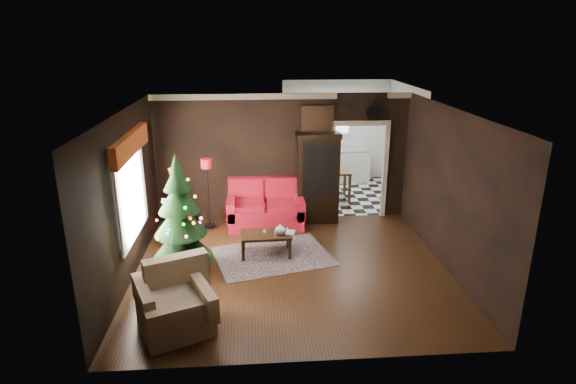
{
  "coord_description": "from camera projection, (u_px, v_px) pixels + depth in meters",
  "views": [
    {
      "loc": [
        -0.64,
        -7.5,
        3.97
      ],
      "look_at": [
        0.0,
        0.9,
        1.15
      ],
      "focal_mm": 29.44,
      "sensor_mm": 36.0,
      "label": 1
    }
  ],
  "objects": [
    {
      "name": "curio_cabinet",
      "position": [
        317.0,
        180.0,
        10.29
      ],
      "size": [
        0.9,
        0.45,
        1.9
      ],
      "primitive_type": null,
      "color": "black",
      "rests_on": "ground"
    },
    {
      "name": "rug",
      "position": [
        273.0,
        256.0,
        8.88
      ],
      "size": [
        2.4,
        2.0,
        0.01
      ],
      "primitive_type": "cube",
      "rotation": [
        0.0,
        0.0,
        0.26
      ],
      "color": "#4D3140",
      "rests_on": "ground"
    },
    {
      "name": "coffee_table",
      "position": [
        266.0,
        244.0,
        8.89
      ],
      "size": [
        0.96,
        0.6,
        0.42
      ],
      "primitive_type": null,
      "rotation": [
        0.0,
        0.0,
        0.04
      ],
      "color": "black",
      "rests_on": "rug"
    },
    {
      "name": "wall_back",
      "position": [
        282.0,
        158.0,
        10.31
      ],
      "size": [
        5.5,
        0.0,
        5.5
      ],
      "primitive_type": "plane",
      "rotation": [
        1.57,
        0.0,
        0.0
      ],
      "color": "black",
      "rests_on": "ground"
    },
    {
      "name": "wall_clock",
      "position": [
        373.0,
        113.0,
        10.1
      ],
      "size": [
        0.32,
        0.32,
        0.06
      ],
      "primitive_type": "cylinder",
      "color": "white",
      "rests_on": "wall_back"
    },
    {
      "name": "kitchen_table",
      "position": [
        335.0,
        185.0,
        11.88
      ],
      "size": [
        0.7,
        0.7,
        0.75
      ],
      "primitive_type": null,
      "color": "brown",
      "rests_on": "ground"
    },
    {
      "name": "floor",
      "position": [
        292.0,
        269.0,
        8.39
      ],
      "size": [
        5.5,
        5.5,
        0.0
      ],
      "primitive_type": "plane",
      "color": "black",
      "rests_on": "ground"
    },
    {
      "name": "wall_right",
      "position": [
        450.0,
        191.0,
        8.15
      ],
      "size": [
        0.0,
        5.5,
        5.5
      ],
      "primitive_type": "plane",
      "rotation": [
        1.57,
        0.0,
        -1.57
      ],
      "color": "black",
      "rests_on": "ground"
    },
    {
      "name": "kitchen_window",
      "position": [
        336.0,
        120.0,
        13.13
      ],
      "size": [
        0.7,
        0.06,
        0.7
      ],
      "primitive_type": "cube",
      "color": "white",
      "rests_on": "ground"
    },
    {
      "name": "cup_b",
      "position": [
        276.0,
        232.0,
        8.8
      ],
      "size": [
        0.08,
        0.08,
        0.06
      ],
      "primitive_type": "cylinder",
      "rotation": [
        0.0,
        0.0,
        -0.17
      ],
      "color": "white",
      "rests_on": "coffee_table"
    },
    {
      "name": "valance",
      "position": [
        130.0,
        144.0,
        7.67
      ],
      "size": [
        0.12,
        2.1,
        0.35
      ],
      "primitive_type": "cube",
      "color": "maroon",
      "rests_on": "wall_left"
    },
    {
      "name": "doorway",
      "position": [
        358.0,
        172.0,
        10.55
      ],
      "size": [
        1.1,
        0.1,
        2.1
      ],
      "primitive_type": null,
      "color": "#EFE2CA",
      "rests_on": "ground"
    },
    {
      "name": "painting",
      "position": [
        317.0,
        119.0,
        10.06
      ],
      "size": [
        0.62,
        0.05,
        0.52
      ],
      "primitive_type": "cube",
      "color": "#AE774A",
      "rests_on": "wall_back"
    },
    {
      "name": "cup_a",
      "position": [
        264.0,
        231.0,
        8.85
      ],
      "size": [
        0.07,
        0.07,
        0.05
      ],
      "primitive_type": "cylinder",
      "rotation": [
        0.0,
        0.0,
        0.27
      ],
      "color": "silver",
      "rests_on": "coffee_table"
    },
    {
      "name": "loveseat",
      "position": [
        265.0,
        204.0,
        10.15
      ],
      "size": [
        1.7,
        0.9,
        1.0
      ],
      "primitive_type": null,
      "color": "maroon",
      "rests_on": "ground"
    },
    {
      "name": "wall_front",
      "position": [
        310.0,
        263.0,
        5.59
      ],
      "size": [
        5.5,
        0.0,
        5.5
      ],
      "primitive_type": "plane",
      "rotation": [
        -1.57,
        0.0,
        0.0
      ],
      "color": "black",
      "rests_on": "ground"
    },
    {
      "name": "armchair",
      "position": [
        174.0,
        300.0,
        6.55
      ],
      "size": [
        1.28,
        1.28,
        1.0
      ],
      "primitive_type": null,
      "rotation": [
        0.0,
        0.0,
        0.4
      ],
      "color": "tan",
      "rests_on": "ground"
    },
    {
      "name": "kitchen_floor",
      "position": [
        344.0,
        195.0,
        12.3
      ],
      "size": [
        3.0,
        3.0,
        0.0
      ],
      "primitive_type": "plane",
      "color": "white",
      "rests_on": "ground"
    },
    {
      "name": "wall_left",
      "position": [
        126.0,
        199.0,
        7.75
      ],
      "size": [
        0.0,
        5.5,
        5.5
      ],
      "primitive_type": "plane",
      "rotation": [
        1.57,
        0.0,
        1.57
      ],
      "color": "black",
      "rests_on": "ground"
    },
    {
      "name": "book",
      "position": [
        286.0,
        227.0,
        8.82
      ],
      "size": [
        0.17,
        0.06,
        0.23
      ],
      "primitive_type": "imported",
      "rotation": [
        0.0,
        0.0,
        -0.25
      ],
      "color": "#85684D",
      "rests_on": "coffee_table"
    },
    {
      "name": "floor_lamp",
      "position": [
        208.0,
        193.0,
        9.82
      ],
      "size": [
        0.27,
        0.27,
        1.47
      ],
      "primitive_type": null,
      "rotation": [
        0.0,
        0.0,
        0.09
      ],
      "color": "black",
      "rests_on": "ground"
    },
    {
      "name": "ceiling",
      "position": [
        292.0,
        112.0,
        7.51
      ],
      "size": [
        5.5,
        5.5,
        0.0
      ],
      "primitive_type": "plane",
      "rotation": [
        3.14,
        0.0,
        0.0
      ],
      "color": "white",
      "rests_on": "ground"
    },
    {
      "name": "left_window",
      "position": [
        131.0,
        192.0,
        7.93
      ],
      "size": [
        0.05,
        1.6,
        1.4
      ],
      "primitive_type": "cube",
      "color": "white",
      "rests_on": "wall_left"
    },
    {
      "name": "kitchen_counter",
      "position": [
        336.0,
        166.0,
        13.29
      ],
      "size": [
        1.8,
        0.6,
        0.9
      ],
      "primitive_type": "cube",
      "color": "silver",
      "rests_on": "ground"
    },
    {
      "name": "christmas_tree",
      "position": [
        180.0,
        215.0,
        8.0
      ],
      "size": [
        1.34,
        1.34,
        2.03
      ],
      "primitive_type": null,
      "rotation": [
        0.0,
        0.0,
        -0.32
      ],
      "color": "black",
      "rests_on": "ground"
    },
    {
      "name": "teapot",
      "position": [
        280.0,
        230.0,
        8.74
      ],
      "size": [
        0.21,
        0.21,
        0.19
      ],
      "primitive_type": null,
      "rotation": [
        0.0,
        0.0,
        0.04
      ],
      "color": "white",
      "rests_on": "coffee_table"
    }
  ]
}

